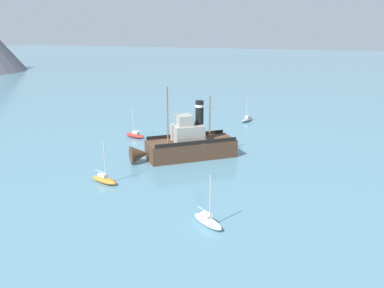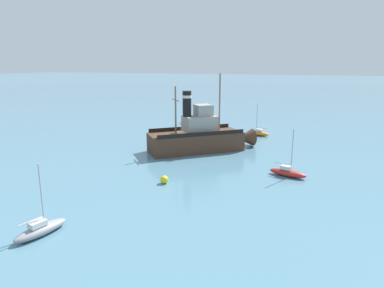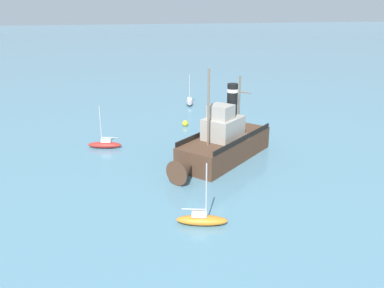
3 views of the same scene
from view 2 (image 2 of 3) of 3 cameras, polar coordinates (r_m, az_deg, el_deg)
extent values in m
plane|color=teal|center=(45.16, -0.92, -0.99)|extent=(600.00, 600.00, 0.00)
cube|color=#4C3323|center=(44.39, 0.63, 0.36)|extent=(11.21, 11.93, 2.40)
cone|color=#4C3323|center=(47.38, 8.80, 1.03)|extent=(3.35, 3.35, 2.35)
cube|color=#9E998E|center=(44.11, 1.25, 3.32)|extent=(4.89, 4.99, 2.20)
cube|color=#9E998E|center=(44.02, 1.87, 5.66)|extent=(2.97, 2.95, 1.40)
cylinder|color=black|center=(43.13, -0.85, 6.72)|extent=(1.10, 1.10, 3.20)
cylinder|color=silver|center=(43.04, -0.85, 7.90)|extent=(1.16, 1.16, 0.35)
cylinder|color=#75604C|center=(44.82, 4.63, 6.86)|extent=(0.20, 0.20, 7.50)
cylinder|color=#75604C|center=(42.76, -2.75, 5.56)|extent=(0.20, 0.20, 6.00)
cylinder|color=#75604C|center=(42.60, -2.77, 7.32)|extent=(2.04, 1.80, 0.12)
cube|color=black|center=(46.07, -0.31, 2.68)|extent=(7.59, 8.66, 0.50)
cube|color=black|center=(42.12, 1.68, 1.66)|extent=(7.59, 8.66, 0.50)
ellipsoid|color=orange|center=(55.07, 10.93, 1.77)|extent=(2.13, 3.96, 0.70)
cube|color=silver|center=(54.88, 11.14, 2.29)|extent=(0.93, 1.24, 0.36)
cylinder|color=#B7B7BC|center=(54.77, 10.77, 4.32)|extent=(0.10, 0.10, 4.20)
cylinder|color=#B7B7BC|center=(54.64, 11.54, 2.61)|extent=(0.59, 1.75, 0.08)
ellipsoid|color=gray|center=(25.57, -23.87, -12.97)|extent=(3.95, 1.87, 0.70)
cube|color=silver|center=(25.26, -24.37, -12.03)|extent=(1.21, 0.86, 0.36)
cylinder|color=#B7B7BC|center=(24.78, -23.82, -7.65)|extent=(0.10, 0.10, 4.20)
cylinder|color=#B7B7BC|center=(24.92, -25.23, -11.53)|extent=(1.78, 0.46, 0.08)
ellipsoid|color=white|center=(64.27, -0.99, 3.66)|extent=(3.04, 3.77, 0.70)
cube|color=silver|center=(64.02, -0.89, 4.10)|extent=(1.15, 1.27, 0.36)
cylinder|color=#B7B7BC|center=(64.15, -1.15, 5.85)|extent=(0.10, 0.10, 4.20)
cylinder|color=#B7B7BC|center=(63.64, -0.69, 4.38)|extent=(1.07, 1.54, 0.08)
ellipsoid|color=#B22823|center=(36.01, 15.66, -4.68)|extent=(2.06, 3.96, 0.70)
cube|color=silver|center=(35.92, 15.42, -3.82)|extent=(0.91, 1.23, 0.36)
cylinder|color=#B7B7BC|center=(35.25, 16.37, -0.97)|extent=(0.10, 0.10, 4.20)
cylinder|color=#B7B7BC|center=(35.95, 14.86, -3.16)|extent=(0.55, 1.76, 0.08)
sphere|color=yellow|center=(32.81, -4.64, -5.92)|extent=(0.77, 0.77, 0.77)
camera|label=1|loc=(96.80, 0.15, 16.91)|focal=38.00mm
camera|label=3|loc=(79.04, 19.99, 15.75)|focal=38.00mm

